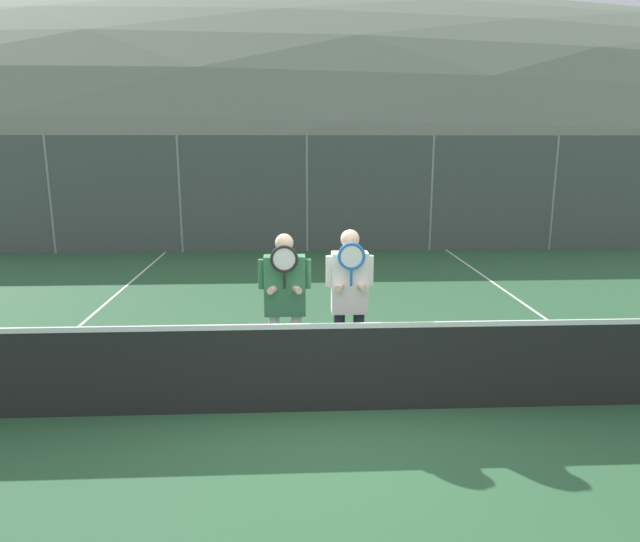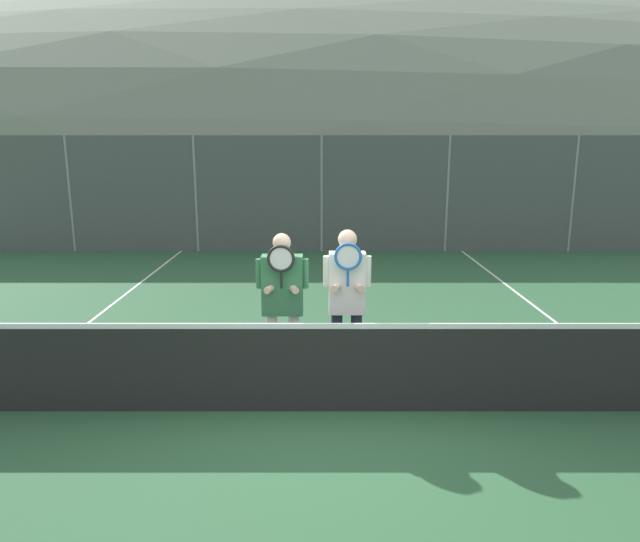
% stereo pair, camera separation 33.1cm
% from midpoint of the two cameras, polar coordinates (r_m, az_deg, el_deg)
% --- Properties ---
extents(ground_plane, '(120.00, 120.00, 0.00)m').
position_cam_midpoint_polar(ground_plane, '(6.29, -0.57, -13.82)').
color(ground_plane, '#2D5B38').
extents(hill_distant, '(135.15, 75.08, 26.28)m').
position_cam_midpoint_polar(hill_distant, '(54.08, -2.54, 9.63)').
color(hill_distant, slate).
rests_on(hill_distant, ground_plane).
extents(clubhouse_building, '(19.86, 5.50, 4.00)m').
position_cam_midpoint_polar(clubhouse_building, '(23.29, -4.34, 10.65)').
color(clubhouse_building, beige).
rests_on(clubhouse_building, ground_plane).
extents(fence_back, '(19.82, 0.06, 3.01)m').
position_cam_midpoint_polar(fence_back, '(15.02, -1.95, 7.66)').
color(fence_back, gray).
rests_on(fence_back, ground_plane).
extents(tennis_net, '(10.08, 0.09, 1.08)m').
position_cam_midpoint_polar(tennis_net, '(6.08, -0.59, -9.54)').
color(tennis_net, gray).
rests_on(tennis_net, ground_plane).
extents(court_line_left_sideline, '(0.05, 16.00, 0.01)m').
position_cam_midpoint_polar(court_line_left_sideline, '(9.74, -24.01, -5.21)').
color(court_line_left_sideline, white).
rests_on(court_line_left_sideline, ground_plane).
extents(court_line_right_sideline, '(0.05, 16.00, 0.01)m').
position_cam_midpoint_polar(court_line_right_sideline, '(9.90, 21.02, -4.67)').
color(court_line_right_sideline, white).
rests_on(court_line_right_sideline, ground_plane).
extents(player_leftmost, '(0.60, 0.34, 1.82)m').
position_cam_midpoint_polar(player_leftmost, '(6.58, -4.97, -2.63)').
color(player_leftmost, white).
rests_on(player_leftmost, ground_plane).
extents(player_center_left, '(0.55, 0.34, 1.86)m').
position_cam_midpoint_polar(player_center_left, '(6.55, 1.52, -2.46)').
color(player_center_left, '#232838').
rests_on(player_center_left, ground_plane).
extents(car_far_left, '(4.67, 2.07, 1.68)m').
position_cam_midpoint_polar(car_far_left, '(17.83, -19.01, 5.70)').
color(car_far_left, '#B2B7BC').
rests_on(car_far_left, ground_plane).
extents(car_left_of_center, '(4.49, 1.98, 1.85)m').
position_cam_midpoint_polar(car_left_of_center, '(17.21, -2.18, 6.39)').
color(car_left_of_center, slate).
rests_on(car_left_of_center, ground_plane).
extents(car_center, '(4.23, 2.05, 1.72)m').
position_cam_midpoint_polar(car_center, '(17.89, 13.88, 6.10)').
color(car_center, slate).
rests_on(car_center, ground_plane).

